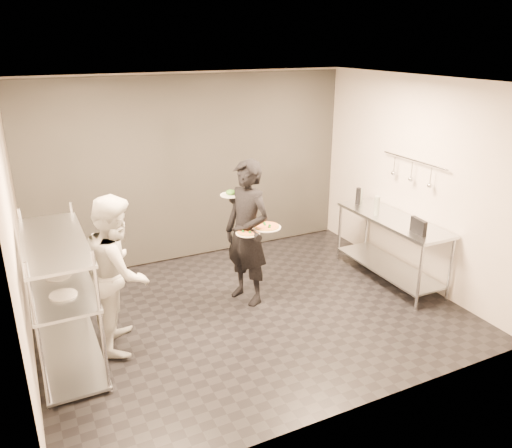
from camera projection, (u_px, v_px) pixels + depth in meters
name	position (u px, v px, depth m)	size (l,w,h in m)	color
room_shell	(213.00, 182.00, 6.79)	(5.00, 4.00, 2.80)	black
pass_rack	(62.00, 294.00, 5.13)	(0.60, 1.60, 1.50)	#B1B3B8
prep_counter	(391.00, 238.00, 6.95)	(0.60, 1.80, 0.92)	#B1B3B8
utensil_rail	(412.00, 172.00, 6.73)	(0.07, 1.20, 0.31)	#B1B3B8
waiter	(247.00, 233.00, 6.27)	(0.68, 0.45, 1.87)	black
chef	(118.00, 272.00, 5.39)	(0.84, 0.66, 1.73)	beige
pizza_plate_near	(248.00, 232.00, 6.06)	(0.30, 0.30, 0.05)	silver
pizza_plate_far	(267.00, 227.00, 6.16)	(0.36, 0.36, 0.05)	silver
salad_plate	(231.00, 193.00, 6.28)	(0.27, 0.27, 0.07)	silver
pos_monitor	(418.00, 226.00, 6.26)	(0.05, 0.27, 0.20)	black
bottle_green	(377.00, 206.00, 6.91)	(0.08, 0.08, 0.27)	gray
bottle_clear	(361.00, 195.00, 7.51)	(0.06, 0.06, 0.19)	gray
bottle_dark	(358.00, 196.00, 7.37)	(0.07, 0.07, 0.25)	black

